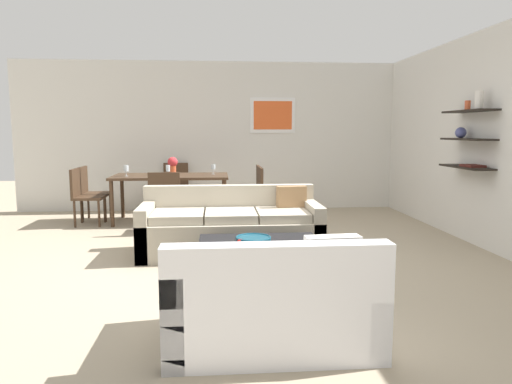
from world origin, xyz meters
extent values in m
plane|color=tan|center=(0.00, 0.00, 0.00)|extent=(18.00, 18.00, 0.00)
cube|color=silver|center=(0.30, 3.53, 1.35)|extent=(8.40, 0.06, 2.70)
cube|color=white|center=(0.74, 3.48, 1.74)|extent=(0.83, 0.02, 0.64)
cube|color=#E55926|center=(0.74, 3.47, 1.74)|extent=(0.70, 0.01, 0.51)
cube|color=silver|center=(3.03, 0.60, 1.35)|extent=(0.06, 8.20, 2.70)
cube|color=black|center=(2.86, 0.51, 1.70)|extent=(0.28, 0.90, 0.02)
cube|color=black|center=(2.86, 0.51, 1.35)|extent=(0.28, 0.90, 0.02)
cube|color=black|center=(2.86, 0.51, 1.00)|extent=(0.28, 0.90, 0.02)
cylinder|color=silver|center=(2.86, 0.31, 1.82)|extent=(0.10, 0.10, 0.22)
sphere|color=#4C518C|center=(2.86, 0.69, 1.43)|extent=(0.14, 0.14, 0.14)
cylinder|color=#D85933|center=(2.86, 0.56, 1.77)|extent=(0.07, 0.07, 0.12)
cube|color=#4C1E19|center=(2.86, 0.36, 1.03)|extent=(0.20, 0.28, 0.03)
cube|color=#B2A893|center=(-0.13, 0.30, 0.21)|extent=(2.11, 0.90, 0.42)
cube|color=#B2A893|center=(-0.13, 0.67, 0.60)|extent=(2.11, 0.16, 0.36)
cube|color=#B2A893|center=(-1.12, 0.30, 0.30)|extent=(0.14, 0.90, 0.60)
cube|color=#B2A893|center=(0.85, 0.30, 0.30)|extent=(0.14, 0.90, 0.60)
cube|color=#B2A893|center=(-0.74, 0.26, 0.47)|extent=(0.59, 0.70, 0.10)
cube|color=#B2A893|center=(-0.13, 0.26, 0.47)|extent=(0.59, 0.70, 0.10)
cube|color=#B2A893|center=(0.48, 0.26, 0.47)|extent=(0.59, 0.70, 0.10)
cube|color=#99724C|center=(0.62, 0.49, 0.60)|extent=(0.37, 0.15, 0.36)
cube|color=white|center=(0.07, -2.07, 0.21)|extent=(1.41, 0.90, 0.42)
cube|color=white|center=(0.07, -2.44, 0.60)|extent=(1.41, 0.16, 0.36)
cube|color=white|center=(0.71, -2.07, 0.30)|extent=(0.14, 0.90, 0.60)
cube|color=white|center=(-0.56, -2.07, 0.30)|extent=(0.14, 0.90, 0.60)
cube|color=white|center=(0.35, -2.03, 0.47)|extent=(0.54, 0.70, 0.10)
cube|color=white|center=(-0.21, -2.03, 0.47)|extent=(0.54, 0.70, 0.10)
cube|color=white|center=(0.46, -2.26, 0.60)|extent=(0.37, 0.15, 0.36)
cube|color=black|center=(0.12, -0.78, 0.19)|extent=(1.19, 0.91, 0.38)
cylinder|color=navy|center=(0.05, -0.81, 0.41)|extent=(0.34, 0.34, 0.07)
torus|color=navy|center=(0.05, -0.81, 0.45)|extent=(0.34, 0.34, 0.02)
sphere|color=red|center=(-0.08, -0.90, 0.42)|extent=(0.08, 0.08, 0.08)
cube|color=#422D1E|center=(-1.03, 2.40, 0.73)|extent=(1.83, 0.92, 0.04)
cylinder|color=#422D1E|center=(-1.88, 2.00, 0.35)|extent=(0.06, 0.06, 0.71)
cylinder|color=#422D1E|center=(-0.18, 2.00, 0.35)|extent=(0.06, 0.06, 0.71)
cylinder|color=#422D1E|center=(-1.88, 2.80, 0.35)|extent=(0.06, 0.06, 0.71)
cylinder|color=#422D1E|center=(-0.18, 2.80, 0.35)|extent=(0.06, 0.06, 0.71)
cube|color=#422D1E|center=(-2.26, 2.19, 0.43)|extent=(0.44, 0.44, 0.04)
cube|color=#422D1E|center=(-2.46, 2.19, 0.67)|extent=(0.04, 0.44, 0.43)
cylinder|color=#422D1E|center=(-2.08, 2.01, 0.21)|extent=(0.04, 0.04, 0.41)
cylinder|color=#422D1E|center=(-2.08, 2.37, 0.21)|extent=(0.04, 0.04, 0.41)
cylinder|color=#422D1E|center=(-2.44, 2.01, 0.21)|extent=(0.04, 0.04, 0.41)
cylinder|color=#422D1E|center=(-2.44, 2.37, 0.21)|extent=(0.04, 0.04, 0.41)
cube|color=#422D1E|center=(-1.03, 3.18, 0.43)|extent=(0.44, 0.44, 0.04)
cube|color=#422D1E|center=(-1.03, 3.38, 0.67)|extent=(0.44, 0.04, 0.43)
cylinder|color=#422D1E|center=(-1.21, 3.00, 0.21)|extent=(0.04, 0.04, 0.41)
cylinder|color=#422D1E|center=(-0.85, 3.00, 0.21)|extent=(0.04, 0.04, 0.41)
cylinder|color=#422D1E|center=(-1.21, 3.36, 0.21)|extent=(0.04, 0.04, 0.41)
cylinder|color=#422D1E|center=(-0.85, 3.36, 0.21)|extent=(0.04, 0.04, 0.41)
cube|color=#422D1E|center=(-2.26, 2.60, 0.43)|extent=(0.44, 0.44, 0.04)
cube|color=#422D1E|center=(-2.46, 2.60, 0.67)|extent=(0.04, 0.44, 0.43)
cylinder|color=#422D1E|center=(-2.08, 2.42, 0.21)|extent=(0.04, 0.04, 0.41)
cylinder|color=#422D1E|center=(-2.08, 2.78, 0.21)|extent=(0.04, 0.04, 0.41)
cylinder|color=#422D1E|center=(-2.44, 2.42, 0.21)|extent=(0.04, 0.04, 0.41)
cylinder|color=#422D1E|center=(-2.44, 2.78, 0.21)|extent=(0.04, 0.04, 0.41)
cube|color=#422D1E|center=(-1.03, 1.62, 0.43)|extent=(0.44, 0.44, 0.04)
cube|color=#422D1E|center=(-1.03, 1.42, 0.67)|extent=(0.44, 0.04, 0.43)
cylinder|color=#422D1E|center=(-0.85, 1.80, 0.21)|extent=(0.04, 0.04, 0.41)
cylinder|color=#422D1E|center=(-1.21, 1.80, 0.21)|extent=(0.04, 0.04, 0.41)
cylinder|color=#422D1E|center=(-0.85, 1.44, 0.21)|extent=(0.04, 0.04, 0.41)
cylinder|color=#422D1E|center=(-1.21, 1.44, 0.21)|extent=(0.04, 0.04, 0.41)
cube|color=#422D1E|center=(0.20, 2.60, 0.43)|extent=(0.44, 0.44, 0.04)
cube|color=#422D1E|center=(0.40, 2.60, 0.67)|extent=(0.04, 0.44, 0.43)
cylinder|color=#422D1E|center=(0.02, 2.78, 0.21)|extent=(0.04, 0.04, 0.41)
cylinder|color=#422D1E|center=(0.02, 2.42, 0.21)|extent=(0.04, 0.04, 0.41)
cylinder|color=#422D1E|center=(0.38, 2.78, 0.21)|extent=(0.04, 0.04, 0.41)
cylinder|color=#422D1E|center=(0.38, 2.42, 0.21)|extent=(0.04, 0.04, 0.41)
cube|color=#422D1E|center=(0.20, 2.19, 0.43)|extent=(0.44, 0.44, 0.04)
cube|color=#422D1E|center=(0.40, 2.19, 0.67)|extent=(0.04, 0.44, 0.43)
cylinder|color=#422D1E|center=(0.02, 2.37, 0.21)|extent=(0.04, 0.04, 0.41)
cylinder|color=#422D1E|center=(0.02, 2.01, 0.21)|extent=(0.04, 0.04, 0.41)
cylinder|color=#422D1E|center=(0.38, 2.37, 0.21)|extent=(0.04, 0.04, 0.41)
cylinder|color=#422D1E|center=(0.38, 2.01, 0.21)|extent=(0.04, 0.04, 0.41)
cylinder|color=silver|center=(-0.35, 2.51, 0.75)|extent=(0.06, 0.06, 0.01)
cylinder|color=silver|center=(-0.35, 2.51, 0.79)|extent=(0.01, 0.01, 0.08)
cylinder|color=silver|center=(-0.35, 2.51, 0.87)|extent=(0.08, 0.08, 0.08)
cylinder|color=silver|center=(-1.03, 2.00, 0.75)|extent=(0.06, 0.06, 0.01)
cylinder|color=silver|center=(-1.03, 2.00, 0.80)|extent=(0.01, 0.01, 0.09)
cylinder|color=silver|center=(-1.03, 2.00, 0.89)|extent=(0.06, 0.06, 0.10)
cylinder|color=silver|center=(-1.03, 2.80, 0.75)|extent=(0.06, 0.06, 0.01)
cylinder|color=silver|center=(-1.03, 2.80, 0.79)|extent=(0.01, 0.01, 0.07)
cylinder|color=silver|center=(-1.03, 2.80, 0.86)|extent=(0.07, 0.07, 0.08)
cylinder|color=silver|center=(-1.71, 2.29, 0.75)|extent=(0.06, 0.06, 0.01)
cylinder|color=silver|center=(-1.71, 2.29, 0.79)|extent=(0.01, 0.01, 0.07)
cylinder|color=silver|center=(-1.71, 2.29, 0.87)|extent=(0.08, 0.08, 0.09)
cylinder|color=#D85933|center=(-1.00, 2.40, 0.83)|extent=(0.11, 0.11, 0.15)
sphere|color=red|center=(-1.00, 2.40, 0.96)|extent=(0.16, 0.16, 0.16)
camera|label=1|loc=(-0.29, -5.17, 1.45)|focal=32.87mm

